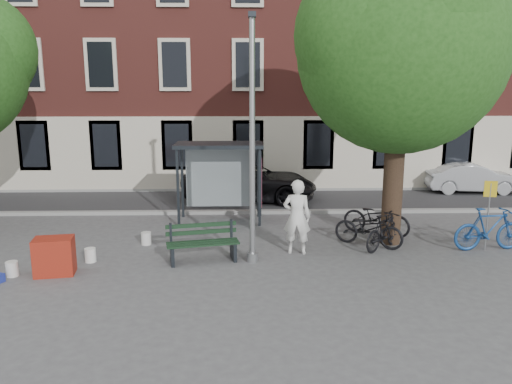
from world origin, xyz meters
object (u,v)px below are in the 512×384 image
Objects in this scene: bus_shelter at (231,164)px; bike_c at (369,228)px; bike_d at (384,231)px; notice_sign at (489,200)px; car_dark at (250,182)px; red_stand at (54,256)px; car_silver at (472,178)px; bike_b at (489,229)px; lamppost at (252,154)px; bike_a at (376,217)px; bench at (203,245)px; painter at (297,217)px.

bus_shelter is 1.44× the size of bike_c.
notice_sign is at bearing -134.77° from bike_d.
bike_c is 6.85m from car_dark.
car_silver is at bearing 32.66° from red_stand.
bike_b is 0.81m from notice_sign.
bike_b is at bearing -9.33° from notice_sign.
red_stand is at bearing -130.48° from bus_shelter.
lamppost reaches higher than bike_c.
car_dark is at bearing 69.94° from bike_a.
lamppost is 2.68m from bench.
bike_d is at bearing 146.53° from car_silver.
notice_sign is at bearing 62.68° from bike_b.
bus_shelter is at bearing 59.67° from bike_b.
bike_c is 0.46m from bike_d.
lamppost is 4.18m from bike_c.
notice_sign is (5.24, 0.14, 0.39)m from painter.
car_silver is at bearing -8.50° from bike_c.
lamppost is 3.16× the size of notice_sign.
painter reaches higher than bike_a.
bike_d reaches higher than red_stand.
bike_a is 0.54× the size of car_silver.
lamppost is at bearing 62.02° from bike_d.
bench is 3.57m from red_stand.
bus_shelter is at bearing 98.43° from lamppost.
painter is 5.32m from bike_b.
car_dark is at bearing 101.62° from car_silver.
bike_a is (2.60, 1.67, -0.47)m from painter.
bus_shelter is 1.39× the size of bike_a.
car_dark reaches higher than red_stand.
bus_shelter reaches higher than red_stand.
painter is 6.13m from red_stand.
red_stand is at bearing 21.68° from painter.
car_silver is 8.24m from notice_sign.
bench is 7.25m from car_dark.
notice_sign is (3.15, -0.42, 0.89)m from bike_c.
notice_sign reaches higher than car_silver.
lamppost is 2.23m from painter.
painter is 11.38m from car_silver.
bike_a is 9.08m from red_stand.
car_dark is at bearing 67.96° from bench.
bus_shelter is at bearing 117.61° from car_silver.
bus_shelter is 1.41× the size of painter.
bench reaches higher than red_stand.
bike_b reaches higher than bench.
red_stand is (-5.95, -1.39, -0.56)m from painter.
bike_a is 6.20m from car_dark.
bike_d is at bearing 81.75° from bike_b.
bike_d is (-2.85, 0.15, -0.09)m from bike_b.
lamppost is 6.90m from bike_b.
bench is at bearing 57.20° from bike_d.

